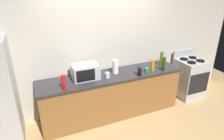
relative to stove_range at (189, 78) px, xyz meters
name	(u,v)px	position (x,y,z in m)	size (l,w,h in m)	color
ground_plane	(120,125)	(-2.00, -0.40, -0.46)	(8.00, 8.00, 0.00)	tan
back_wall	(104,47)	(-2.00, 0.41, 0.89)	(6.40, 0.10, 2.70)	beige
counter_run	(112,95)	(-2.00, 0.00, -0.01)	(2.84, 0.64, 0.90)	brown
stove_range	(189,78)	(0.00, 0.00, 0.00)	(0.60, 0.61, 1.08)	#B7BABF
microwave	(85,72)	(-2.51, 0.05, 0.57)	(0.48, 0.35, 0.27)	#B7BABF
paper_towel_roll	(115,67)	(-1.91, 0.05, 0.57)	(0.12, 0.12, 0.27)	white
cordless_phone	(140,72)	(-1.52, -0.22, 0.51)	(0.05, 0.11, 0.15)	black
bottle_hot_sauce	(64,82)	(-2.95, -0.20, 0.56)	(0.07, 0.07, 0.25)	red
bottle_wine	(164,64)	(-0.96, -0.21, 0.58)	(0.07, 0.07, 0.28)	#1E3F19
bottle_dish_soap	(153,65)	(-1.17, -0.14, 0.56)	(0.07, 0.07, 0.24)	orange
bottle_olive_oil	(161,58)	(-0.83, 0.05, 0.59)	(0.07, 0.07, 0.30)	#4C6B19
mug_white	(107,75)	(-2.13, -0.09, 0.49)	(0.08, 0.08, 0.10)	white
mug_green	(147,70)	(-1.32, -0.16, 0.48)	(0.09, 0.09, 0.09)	#2D8C47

